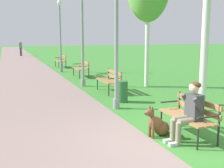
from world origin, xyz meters
TOP-DOWN VIEW (x-y plane):
  - ground_plane at (0.00, 0.00)m, footprint 120.00×120.00m
  - paved_path at (-1.92, 24.00)m, footprint 3.21×60.00m
  - park_bench_near at (0.57, 0.37)m, footprint 0.55×1.50m
  - park_bench_mid at (0.66, 5.68)m, footprint 0.55×1.50m
  - park_bench_far at (0.69, 10.15)m, footprint 0.55×1.50m
  - park_bench_furthest at (0.52, 15.22)m, footprint 0.55×1.50m
  - person_seated_on_near_bench at (0.36, 0.10)m, footprint 0.74×0.49m
  - dog_brown at (-0.06, 0.61)m, footprint 0.83×0.34m
  - lamp_post_near at (-0.03, 3.20)m, footprint 0.24×0.24m
  - lamp_post_mid at (0.02, 7.34)m, footprint 0.24×0.24m
  - lamp_post_far at (0.03, 12.62)m, footprint 0.24×0.24m
  - litter_bin at (0.46, 3.94)m, footprint 0.36×0.36m
  - pedestrian_distant at (-1.51, 27.79)m, footprint 0.32×0.22m

SIDE VIEW (x-z plane):
  - ground_plane at x=0.00m, z-range 0.00..0.00m
  - paved_path at x=-1.92m, z-range 0.00..0.04m
  - dog_brown at x=-0.06m, z-range -0.09..0.61m
  - litter_bin at x=0.46m, z-range 0.00..0.70m
  - park_bench_near at x=0.57m, z-range 0.09..0.94m
  - park_bench_mid at x=0.66m, z-range 0.09..0.94m
  - park_bench_far at x=0.69m, z-range 0.09..0.94m
  - park_bench_furthest at x=0.52m, z-range 0.09..0.94m
  - person_seated_on_near_bench at x=0.36m, z-range 0.06..1.31m
  - pedestrian_distant at x=-1.51m, z-range 0.02..1.67m
  - lamp_post_far at x=0.03m, z-range 0.07..4.28m
  - lamp_post_near at x=-0.03m, z-range 0.07..4.32m
  - lamp_post_mid at x=0.02m, z-range 0.08..4.83m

